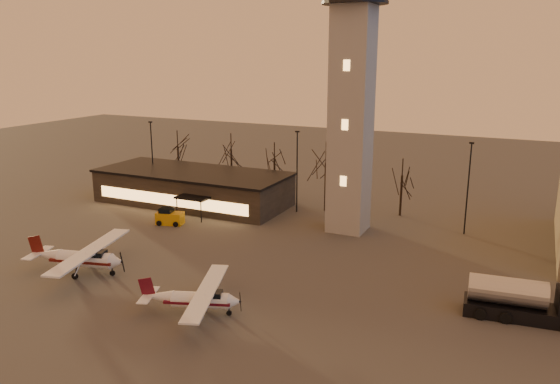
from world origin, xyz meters
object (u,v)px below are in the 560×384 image
object	(u,v)px
cessna_front	(202,302)
control_tower	(352,81)
service_cart	(170,218)
fuel_truck	(523,304)
cessna_rear	(87,262)
terminal	(193,187)

from	to	relation	value
cessna_front	control_tower	bearing A→B (deg)	62.28
cessna_front	service_cart	bearing A→B (deg)	112.59
fuel_truck	control_tower	bearing A→B (deg)	135.92
cessna_front	service_cart	size ratio (longest dim) A/B	3.05
cessna_front	cessna_rear	world-z (taller)	cessna_rear
control_tower	cessna_front	bearing A→B (deg)	-97.82
cessna_front	service_cart	world-z (taller)	cessna_front
control_tower	service_cart	bearing A→B (deg)	-160.22
control_tower	fuel_truck	distance (m)	28.03
terminal	cessna_front	world-z (taller)	terminal
cessna_rear	fuel_truck	world-z (taller)	cessna_rear
service_cart	control_tower	bearing A→B (deg)	5.57
control_tower	service_cart	xyz separation A→B (m)	(-19.25, -6.92, -15.59)
terminal	service_cart	distance (m)	9.43
terminal	fuel_truck	distance (m)	43.79
terminal	cessna_rear	distance (m)	24.60
terminal	cessna_rear	world-z (taller)	terminal
cessna_front	terminal	bearing A→B (deg)	105.48
cessna_front	cessna_rear	size ratio (longest dim) A/B	0.84
cessna_front	fuel_truck	size ratio (longest dim) A/B	1.19
control_tower	terminal	size ratio (longest dim) A/B	1.28
terminal	service_cart	world-z (taller)	terminal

